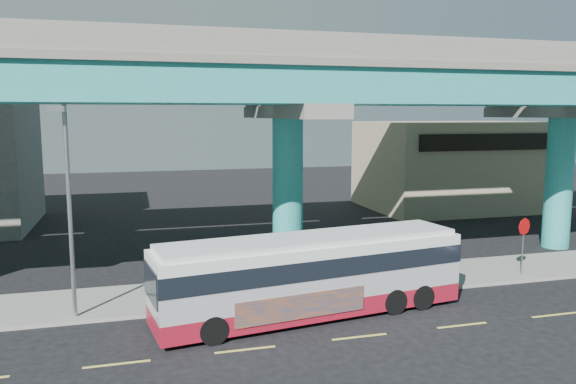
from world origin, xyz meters
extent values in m
plane|color=black|center=(0.00, 0.00, 0.00)|extent=(120.00, 120.00, 0.00)
cube|color=gray|center=(0.00, 5.50, 0.07)|extent=(70.00, 4.00, 0.15)
cube|color=#D8C64C|center=(-8.00, -0.30, 0.01)|extent=(2.00, 0.12, 0.01)
cube|color=#D8C64C|center=(-4.00, -0.30, 0.01)|extent=(2.00, 0.12, 0.01)
cube|color=#D8C64C|center=(0.00, -0.30, 0.01)|extent=(2.00, 0.12, 0.01)
cube|color=#D8C64C|center=(4.00, -0.30, 0.01)|extent=(2.00, 0.12, 0.01)
cube|color=#D8C64C|center=(8.00, -0.30, 0.01)|extent=(2.00, 0.12, 0.01)
cylinder|color=teal|center=(0.00, 9.00, 3.70)|extent=(1.50, 1.50, 7.40)
cube|color=gray|center=(0.00, 9.00, 7.70)|extent=(2.00, 12.00, 0.60)
cube|color=gray|center=(0.00, 12.50, 8.60)|extent=(1.80, 5.00, 1.20)
cylinder|color=teal|center=(16.00, 9.00, 3.70)|extent=(1.50, 1.50, 7.40)
cube|color=gray|center=(16.00, 9.00, 7.70)|extent=(2.00, 12.00, 0.60)
cube|color=gray|center=(16.00, 12.50, 8.60)|extent=(1.80, 5.00, 1.20)
cube|color=teal|center=(0.00, 5.50, 8.70)|extent=(52.00, 5.00, 1.40)
cube|color=gray|center=(0.00, 5.50, 9.55)|extent=(52.00, 5.40, 0.30)
cube|color=gray|center=(0.00, 3.00, 10.10)|extent=(52.00, 0.25, 0.80)
cube|color=gray|center=(0.00, 8.00, 10.10)|extent=(52.00, 0.25, 0.80)
cube|color=teal|center=(0.00, 12.50, 9.90)|extent=(52.00, 5.00, 1.40)
cube|color=gray|center=(0.00, 12.50, 10.75)|extent=(52.00, 5.40, 0.30)
cube|color=gray|center=(0.00, 10.00, 11.30)|extent=(52.00, 0.25, 0.80)
cube|color=gray|center=(0.00, 15.00, 11.30)|extent=(52.00, 0.25, 0.80)
cube|color=tan|center=(18.00, 23.00, 3.50)|extent=(14.00, 10.00, 7.00)
cube|color=black|center=(18.00, 17.90, 5.60)|extent=(12.00, 0.25, 1.20)
cube|color=maroon|center=(-0.97, 2.13, 0.55)|extent=(12.15, 4.23, 0.69)
cube|color=silver|center=(-0.97, 2.13, 1.64)|extent=(12.15, 4.23, 1.49)
cube|color=black|center=(-0.97, 2.13, 2.13)|extent=(12.22, 4.28, 0.69)
cube|color=silver|center=(-0.97, 2.13, 2.68)|extent=(12.15, 4.23, 0.40)
cube|color=silver|center=(-0.97, 2.13, 2.98)|extent=(11.72, 3.92, 0.20)
cube|color=black|center=(4.94, 3.00, 1.98)|extent=(0.39, 2.27, 1.19)
cube|color=black|center=(-6.88, 1.27, 1.98)|extent=(0.39, 2.27, 1.19)
cube|color=navy|center=(-1.76, 0.71, 0.91)|extent=(4.92, 0.77, 0.89)
cylinder|color=black|center=(-4.93, 0.40, 0.50)|extent=(1.02, 0.44, 0.99)
cylinder|color=black|center=(-5.26, 2.66, 0.50)|extent=(1.02, 0.44, 0.99)
cylinder|color=black|center=(2.14, 1.44, 0.50)|extent=(1.02, 0.44, 0.99)
cylinder|color=black|center=(1.81, 3.69, 0.50)|extent=(1.02, 0.44, 0.99)
cylinder|color=black|center=(3.42, 1.62, 0.50)|extent=(1.02, 0.44, 0.99)
cylinder|color=black|center=(3.09, 3.88, 0.50)|extent=(1.02, 0.44, 0.99)
cylinder|color=gray|center=(-9.57, 4.00, 4.09)|extent=(0.16, 0.16, 7.88)
cylinder|color=gray|center=(-9.57, 2.94, 7.81)|extent=(0.12, 2.13, 0.12)
cube|color=gray|center=(-9.57, 1.87, 7.76)|extent=(0.50, 0.70, 0.18)
cylinder|color=gray|center=(10.00, 4.20, 1.33)|extent=(0.06, 0.06, 2.36)
cylinder|color=#B20A0A|center=(10.00, 4.17, 2.46)|extent=(0.79, 0.27, 0.82)
camera|label=1|loc=(-7.28, -17.39, 7.59)|focal=35.00mm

